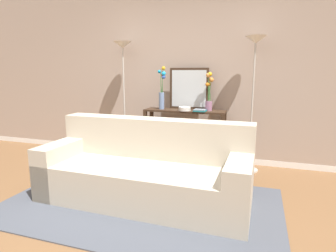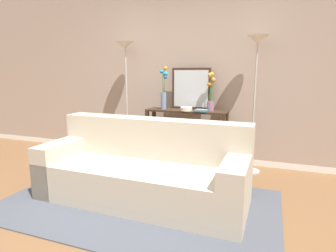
{
  "view_description": "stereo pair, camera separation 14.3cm",
  "coord_description": "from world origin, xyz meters",
  "px_view_note": "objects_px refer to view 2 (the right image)",
  "views": [
    {
      "loc": [
        1.22,
        -2.14,
        1.4
      ],
      "look_at": [
        0.1,
        1.25,
        0.72
      ],
      "focal_mm": 29.9,
      "sensor_mm": 36.0,
      "label": 1
    },
    {
      "loc": [
        1.35,
        -2.09,
        1.4
      ],
      "look_at": [
        0.1,
        1.25,
        0.72
      ],
      "focal_mm": 29.9,
      "sensor_mm": 36.0,
      "label": 2
    }
  ],
  "objects_px": {
    "console_table": "(186,128)",
    "book_stack": "(201,111)",
    "book_row_under_console": "(164,157)",
    "wall_mirror": "(191,89)",
    "vase_tall_flowers": "(164,90)",
    "couch": "(144,172)",
    "floor_lamp_right": "(256,67)",
    "fruit_bowl": "(186,109)",
    "floor_lamp_left": "(126,68)",
    "vase_short_flowers": "(211,93)"
  },
  "relations": [
    {
      "from": "floor_lamp_right",
      "to": "book_stack",
      "type": "bearing_deg",
      "value": -175.64
    },
    {
      "from": "couch",
      "to": "floor_lamp_left",
      "type": "xyz_separation_m",
      "value": [
        -0.92,
        1.32,
        1.16
      ]
    },
    {
      "from": "floor_lamp_left",
      "to": "wall_mirror",
      "type": "bearing_deg",
      "value": 9.32
    },
    {
      "from": "vase_short_flowers",
      "to": "book_row_under_console",
      "type": "height_order",
      "value": "vase_short_flowers"
    },
    {
      "from": "vase_tall_flowers",
      "to": "book_stack",
      "type": "height_order",
      "value": "vase_tall_flowers"
    },
    {
      "from": "couch",
      "to": "console_table",
      "type": "height_order",
      "value": "couch"
    },
    {
      "from": "couch",
      "to": "vase_short_flowers",
      "type": "distance_m",
      "value": 1.66
    },
    {
      "from": "floor_lamp_left",
      "to": "book_row_under_console",
      "type": "relative_size",
      "value": 6.6
    },
    {
      "from": "wall_mirror",
      "to": "vase_short_flowers",
      "type": "xyz_separation_m",
      "value": [
        0.33,
        -0.1,
        -0.06
      ]
    },
    {
      "from": "floor_lamp_left",
      "to": "vase_short_flowers",
      "type": "bearing_deg",
      "value": 2.92
    },
    {
      "from": "console_table",
      "to": "fruit_bowl",
      "type": "relative_size",
      "value": 6.87
    },
    {
      "from": "vase_short_flowers",
      "to": "fruit_bowl",
      "type": "height_order",
      "value": "vase_short_flowers"
    },
    {
      "from": "floor_lamp_left",
      "to": "wall_mirror",
      "type": "xyz_separation_m",
      "value": [
        1.03,
        0.17,
        -0.32
      ]
    },
    {
      "from": "floor_lamp_left",
      "to": "fruit_bowl",
      "type": "relative_size",
      "value": 10.43
    },
    {
      "from": "vase_tall_flowers",
      "to": "book_row_under_console",
      "type": "distance_m",
      "value": 1.09
    },
    {
      "from": "book_row_under_console",
      "to": "wall_mirror",
      "type": "bearing_deg",
      "value": 17.89
    },
    {
      "from": "book_stack",
      "to": "book_row_under_console",
      "type": "xyz_separation_m",
      "value": [
        -0.62,
        0.1,
        -0.81
      ]
    },
    {
      "from": "book_stack",
      "to": "wall_mirror",
      "type": "bearing_deg",
      "value": 135.27
    },
    {
      "from": "book_stack",
      "to": "console_table",
      "type": "bearing_deg",
      "value": 159.6
    },
    {
      "from": "couch",
      "to": "wall_mirror",
      "type": "relative_size",
      "value": 3.63
    },
    {
      "from": "wall_mirror",
      "to": "book_row_under_console",
      "type": "relative_size",
      "value": 2.22
    },
    {
      "from": "console_table",
      "to": "vase_tall_flowers",
      "type": "relative_size",
      "value": 1.89
    },
    {
      "from": "floor_lamp_left",
      "to": "book_stack",
      "type": "xyz_separation_m",
      "value": [
        1.26,
        -0.06,
        -0.62
      ]
    },
    {
      "from": "floor_lamp_left",
      "to": "couch",
      "type": "bearing_deg",
      "value": -55.17
    },
    {
      "from": "couch",
      "to": "book_row_under_console",
      "type": "relative_size",
      "value": 8.06
    },
    {
      "from": "wall_mirror",
      "to": "vase_tall_flowers",
      "type": "xyz_separation_m",
      "value": [
        -0.39,
        -0.14,
        -0.02
      ]
    },
    {
      "from": "floor_lamp_left",
      "to": "book_row_under_console",
      "type": "height_order",
      "value": "floor_lamp_left"
    },
    {
      "from": "vase_short_flowers",
      "to": "book_row_under_console",
      "type": "distance_m",
      "value": 1.28
    },
    {
      "from": "floor_lamp_right",
      "to": "fruit_bowl",
      "type": "distance_m",
      "value": 1.14
    },
    {
      "from": "floor_lamp_left",
      "to": "vase_tall_flowers",
      "type": "bearing_deg",
      "value": 2.34
    },
    {
      "from": "console_table",
      "to": "vase_tall_flowers",
      "type": "height_order",
      "value": "vase_tall_flowers"
    },
    {
      "from": "book_stack",
      "to": "floor_lamp_left",
      "type": "bearing_deg",
      "value": 177.47
    },
    {
      "from": "vase_tall_flowers",
      "to": "floor_lamp_left",
      "type": "bearing_deg",
      "value": -177.66
    },
    {
      "from": "console_table",
      "to": "vase_short_flowers",
      "type": "distance_m",
      "value": 0.65
    },
    {
      "from": "console_table",
      "to": "fruit_bowl",
      "type": "height_order",
      "value": "fruit_bowl"
    },
    {
      "from": "wall_mirror",
      "to": "vase_short_flowers",
      "type": "distance_m",
      "value": 0.35
    },
    {
      "from": "vase_short_flowers",
      "to": "floor_lamp_right",
      "type": "bearing_deg",
      "value": -6.38
    },
    {
      "from": "wall_mirror",
      "to": "fruit_bowl",
      "type": "height_order",
      "value": "wall_mirror"
    },
    {
      "from": "vase_tall_flowers",
      "to": "vase_short_flowers",
      "type": "distance_m",
      "value": 0.72
    },
    {
      "from": "floor_lamp_left",
      "to": "fruit_bowl",
      "type": "height_order",
      "value": "floor_lamp_left"
    },
    {
      "from": "couch",
      "to": "floor_lamp_right",
      "type": "height_order",
      "value": "floor_lamp_right"
    },
    {
      "from": "couch",
      "to": "floor_lamp_right",
      "type": "distance_m",
      "value": 2.06
    },
    {
      "from": "floor_lamp_left",
      "to": "book_stack",
      "type": "distance_m",
      "value": 1.4
    },
    {
      "from": "console_table",
      "to": "fruit_bowl",
      "type": "distance_m",
      "value": 0.32
    },
    {
      "from": "couch",
      "to": "wall_mirror",
      "type": "bearing_deg",
      "value": 85.78
    },
    {
      "from": "console_table",
      "to": "wall_mirror",
      "type": "bearing_deg",
      "value": 75.97
    },
    {
      "from": "console_table",
      "to": "book_stack",
      "type": "relative_size",
      "value": 6.74
    },
    {
      "from": "floor_lamp_right",
      "to": "book_row_under_console",
      "type": "xyz_separation_m",
      "value": [
        -1.35,
        0.04,
        -1.43
      ]
    },
    {
      "from": "couch",
      "to": "book_row_under_console",
      "type": "bearing_deg",
      "value": 101.91
    },
    {
      "from": "floor_lamp_left",
      "to": "floor_lamp_right",
      "type": "relative_size",
      "value": 1.0
    }
  ]
}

